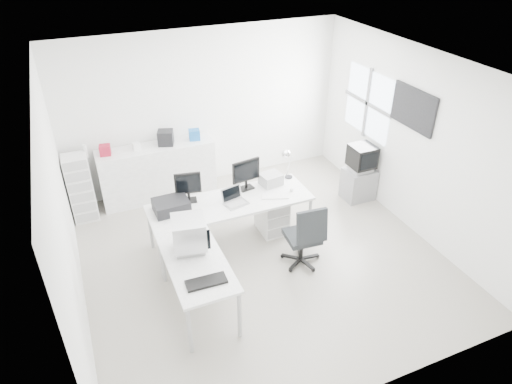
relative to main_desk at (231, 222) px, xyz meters
name	(u,v)px	position (x,y,z in m)	size (l,w,h in m)	color
floor	(261,256)	(0.29, -0.48, -0.38)	(5.00, 5.00, 0.01)	beige
ceiling	(263,69)	(0.29, -0.48, 2.42)	(5.00, 5.00, 0.01)	white
back_wall	(205,109)	(0.29, 2.02, 1.02)	(5.00, 0.02, 2.80)	white
left_wall	(62,216)	(-2.21, -0.48, 1.02)	(0.02, 5.00, 2.80)	white
right_wall	(413,142)	(2.79, -0.48, 1.02)	(0.02, 5.00, 2.80)	white
window	(368,103)	(2.77, 0.72, 1.23)	(0.02, 1.20, 1.10)	white
wall_picture	(413,109)	(2.76, -0.38, 1.52)	(0.04, 0.90, 0.60)	black
main_desk	(231,222)	(0.00, 0.00, 0.00)	(2.40, 0.80, 0.75)	white
side_desk	(198,285)	(-0.85, -1.10, 0.00)	(0.70, 1.40, 0.75)	white
drawer_pedestal	(272,214)	(0.70, 0.05, -0.08)	(0.40, 0.50, 0.60)	white
inkjet_printer	(171,206)	(-0.85, 0.10, 0.46)	(0.48, 0.38, 0.17)	black
lcd_monitor_small	(188,187)	(-0.55, 0.25, 0.61)	(0.38, 0.22, 0.48)	black
lcd_monitor_large	(246,175)	(0.35, 0.25, 0.61)	(0.45, 0.18, 0.47)	black
laptop	(236,198)	(0.05, -0.10, 0.48)	(0.32, 0.33, 0.21)	#B7B7BA
white_keyboard	(275,197)	(0.65, -0.15, 0.38)	(0.40, 0.13, 0.02)	white
white_mouse	(292,190)	(0.95, -0.10, 0.41)	(0.06, 0.06, 0.06)	white
laser_printer	(271,179)	(0.75, 0.22, 0.46)	(0.31, 0.27, 0.18)	#9E9E9E
desk_lamp	(289,163)	(1.10, 0.30, 0.64)	(0.18, 0.18, 0.53)	silver
crt_monitor	(189,236)	(-0.85, -0.85, 0.58)	(0.36, 0.36, 0.42)	#B7B7BA
black_keyboard	(206,282)	(-0.85, -1.50, 0.39)	(0.47, 0.19, 0.03)	black
office_chair	(302,233)	(0.76, -0.82, 0.14)	(0.59, 0.59, 1.02)	#25282A
tv_cabinet	(358,184)	(2.51, 0.34, -0.10)	(0.51, 0.42, 0.56)	gray
crt_tv	(362,159)	(2.51, 0.34, 0.41)	(0.50, 0.48, 0.45)	black
sideboard	(158,172)	(-0.70, 1.76, 0.12)	(1.97, 0.49, 0.99)	white
clutter_box_a	(105,150)	(-1.50, 1.76, 0.70)	(0.17, 0.15, 0.17)	maroon
clutter_box_b	(136,146)	(-1.00, 1.76, 0.67)	(0.12, 0.10, 0.12)	white
clutter_box_c	(166,138)	(-0.50, 1.76, 0.74)	(0.25, 0.23, 0.25)	black
clutter_box_d	(194,135)	(0.00, 1.76, 0.70)	(0.18, 0.16, 0.18)	#185BA8
clutter_bottle	(85,151)	(-1.80, 1.80, 0.72)	(0.07, 0.07, 0.22)	white
filing_cabinet	(81,188)	(-1.99, 1.62, 0.18)	(0.39, 0.46, 1.10)	white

